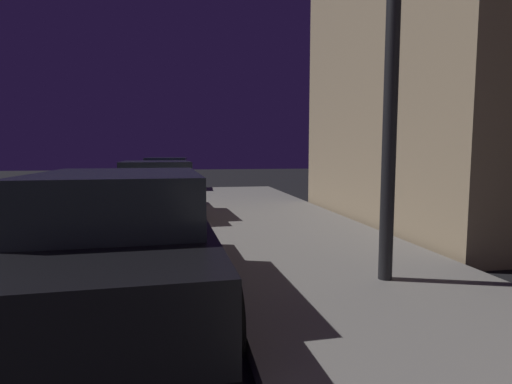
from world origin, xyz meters
TOP-DOWN VIEW (x-y plane):
  - car_black at (2.85, 5.17)m, footprint 2.20×4.32m
  - car_silver at (2.85, 10.86)m, footprint 2.21×4.16m
  - car_blue at (2.85, 17.84)m, footprint 2.19×4.44m

SIDE VIEW (x-z plane):
  - car_blue at x=2.85m, z-range -0.01..1.42m
  - car_silver at x=2.85m, z-range 0.00..1.43m
  - car_black at x=2.85m, z-range 0.01..1.44m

